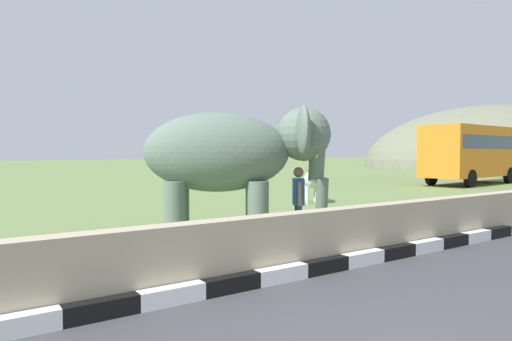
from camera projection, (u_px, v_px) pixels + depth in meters
name	position (u px, v px, depth m)	size (l,w,h in m)	color
striped_curb	(203.00, 290.00, 6.11)	(16.20, 0.20, 0.24)	white
barrier_parapet	(317.00, 239.00, 7.67)	(28.00, 0.36, 1.00)	tan
elephant	(234.00, 155.00, 9.62)	(3.95, 3.47, 2.95)	slate
person_handler	(298.00, 200.00, 10.00)	(0.44, 0.58, 1.66)	navy
bus_orange	(472.00, 150.00, 27.40)	(8.36, 3.27, 3.50)	orange
cow_near	(311.00, 180.00, 17.60)	(1.49, 1.75, 1.23)	beige
hill_east	(497.00, 167.00, 57.85)	(37.08, 29.67, 15.67)	#6F725B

